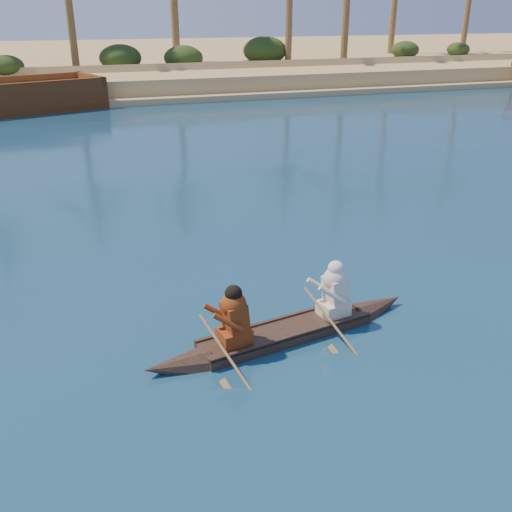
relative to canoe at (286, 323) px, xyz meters
name	(u,v)px	position (x,y,z in m)	size (l,w,h in m)	color
ground	(316,238)	(2.39, 4.00, -0.27)	(160.00, 160.00, 0.00)	navy
sandy_embankment	(112,61)	(2.39, 50.89, 0.26)	(150.00, 51.00, 1.50)	tan
shrub_cluster	(133,69)	(2.39, 35.50, 0.93)	(100.00, 6.00, 2.40)	#203212
canoe	(286,323)	(0.00, 0.00, 0.00)	(5.07, 1.50, 1.39)	#3E2B22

